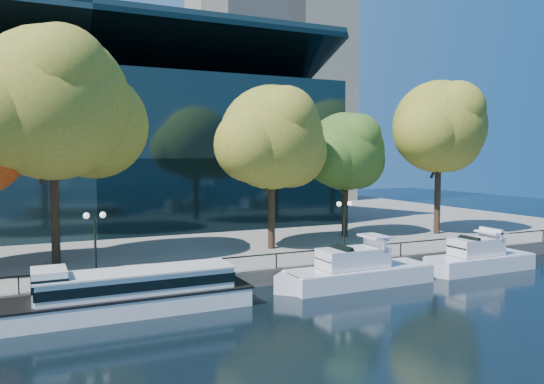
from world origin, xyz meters
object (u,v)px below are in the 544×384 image
tree_2 (56,107)px  tree_3 (274,140)px  lamp_2 (344,216)px  tour_boat (122,292)px  cruiser_near (354,271)px  tree_5 (441,129)px  tree_4 (347,153)px  lamp_1 (95,230)px  cruiser_far (476,258)px

tree_2 → tree_3: (15.56, -0.67, -1.98)m
lamp_2 → tour_boat: bearing=-167.1°
cruiser_near → tree_3: (-1.22, 9.32, 8.50)m
cruiser_near → tree_5: tree_5 is taller
tour_boat → tree_5: (30.44, 9.81, 9.57)m
tree_5 → tree_2: bearing=180.0°
tour_boat → tree_2: 14.46m
tree_4 → lamp_1: bearing=-159.9°
tree_3 → tree_4: bearing=18.0°
cruiser_near → tree_5: 21.32m
tree_3 → tree_5: bearing=2.1°
lamp_2 → cruiser_far: bearing=-25.2°
cruiser_near → lamp_2: size_ratio=2.69×
tree_5 → cruiser_far: bearing=-119.9°
tree_3 → lamp_1: tree_3 is taller
cruiser_far → tour_boat: bearing=179.2°
cruiser_far → tree_4: size_ratio=0.84×
cruiser_far → tree_4: tree_4 is taller
cruiser_near → cruiser_far: 10.30m
tree_2 → tree_3: tree_2 is taller
tree_5 → lamp_1: bearing=-168.9°
tour_boat → lamp_2: 16.72m
tree_2 → tree_5: (32.91, -0.02, -0.74)m
tree_2 → tree_5: size_ratio=1.11×
tour_boat → lamp_2: size_ratio=3.52×
cruiser_near → cruiser_far: size_ratio=1.17×
cruiser_far → lamp_2: 9.91m
cruiser_near → cruiser_far: cruiser_near is taller
cruiser_far → tree_2: (-27.08, 10.16, 10.49)m
tree_2 → lamp_2: bearing=-18.4°
tree_5 → lamp_1: (-31.31, -6.13, -6.73)m
tree_4 → tree_5: size_ratio=0.79×
tree_3 → tree_4: 9.05m
tour_boat → tree_5: size_ratio=1.00×
cruiser_near → tree_4: 16.01m
tree_3 → cruiser_near: bearing=-82.6°
tree_3 → lamp_2: 8.31m
lamp_1 → tree_2: bearing=104.6°
tour_boat → lamp_2: (16.06, 3.68, 2.83)m
tour_boat → lamp_1: size_ratio=3.52×
tree_3 → lamp_1: (-13.96, -5.48, -5.50)m
tree_4 → lamp_1: size_ratio=2.76×
tour_boat → cruiser_near: bearing=-0.6°
tree_2 → tree_5: 32.92m
tree_3 → tree_4: (8.55, 2.78, -1.01)m
tree_2 → tree_4: bearing=5.0°
tree_3 → lamp_2: size_ratio=3.14×
lamp_1 → lamp_2: bearing=0.0°
tree_5 → lamp_1: size_ratio=3.51×
cruiser_near → tree_5: bearing=31.7°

